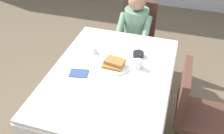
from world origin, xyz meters
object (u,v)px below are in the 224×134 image
Objects in this scene: diner_person at (135,28)px; chair_right_side at (191,107)px; cup_coffee at (138,64)px; dining_table_main at (110,80)px; plate_breakfast at (115,66)px; chair_diner at (137,32)px; bowl_butter at (138,54)px; fork_left_of_plate at (96,64)px; breakfast_stack at (114,63)px; knife_right_of_plate at (134,72)px; spoon_near_edge at (101,86)px; syrup_pitcher at (95,50)px.

chair_right_side is at bearing 126.80° from diner_person.
diner_person is 0.89m from cup_coffee.
plate_breakfast is at bearing 81.03° from dining_table_main.
chair_diner is at bearing 89.41° from dining_table_main.
plate_breakfast is 2.48× the size of cup_coffee.
dining_table_main is at bearing -98.97° from plate_breakfast.
dining_table_main is at bearing 89.41° from chair_diner.
bowl_butter is at bearing 102.15° from chair_diner.
chair_diner reaches higher than dining_table_main.
fork_left_of_plate is (-0.19, -1.09, 0.21)m from chair_diner.
chair_right_side reaches higher than bowl_butter.
cup_coffee is (-0.54, 0.16, 0.25)m from chair_right_side.
chair_right_side reaches higher than breakfast_stack.
diner_person is (-0.00, -0.16, 0.14)m from chair_diner.
knife_right_of_plate is (0.38, 0.00, 0.00)m from fork_left_of_plate.
cup_coffee is 0.43m from spoon_near_edge.
fork_left_of_plate is 0.90× the size of knife_right_of_plate.
diner_person is at bearing -143.20° from chair_right_side.
fork_left_of_plate is at bearing 95.52° from knife_right_of_plate.
chair_right_side is at bearing -7.84° from plate_breakfast.
breakfast_stack and syrup_pitcher have the same top height.
chair_diner is at bearing 102.12° from cup_coffee.
diner_person is 4.00× the size of plate_breakfast.
diner_person is at bearing 104.85° from bowl_butter.
knife_right_of_plate is (0.45, -0.17, -0.04)m from syrup_pitcher.
breakfast_stack is at bearing 89.74° from chair_diner.
syrup_pitcher is 0.53× the size of spoon_near_edge.
plate_breakfast is 0.22m from cup_coffee.
fork_left_of_plate is at bearing 133.85° from spoon_near_edge.
knife_right_of_plate is at bearing -21.22° from syrup_pitcher.
knife_right_of_plate is (0.19, -1.09, 0.21)m from chair_diner.
spoon_near_edge is (0.15, -0.28, 0.00)m from fork_left_of_plate.
cup_coffee is at bearing -11.89° from knife_right_of_plate.
diner_person is at bearing 89.69° from breakfast_stack.
breakfast_stack is at bearing 89.79° from knife_right_of_plate.
diner_person reaches higher than fork_left_of_plate.
syrup_pitcher is at bearing 133.30° from dining_table_main.
breakfast_stack reaches higher than bowl_butter.
dining_table_main is 0.41m from bowl_butter.
syrup_pitcher is at bearing 15.78° from fork_left_of_plate.
cup_coffee is at bearing -85.70° from fork_left_of_plate.
plate_breakfast is at bearing 90.28° from diner_person.
cup_coffee is 0.57× the size of knife_right_of_plate.
bowl_butter is (0.18, 0.24, -0.02)m from breakfast_stack.
plate_breakfast is 0.30m from spoon_near_edge.
fork_left_of_plate is 1.20× the size of spoon_near_edge.
plate_breakfast is (0.00, -1.07, 0.22)m from chair_diner.
fork_left_of_plate is (-0.17, 0.08, 0.09)m from dining_table_main.
cup_coffee is at bearing 102.12° from chair_diner.
spoon_near_edge is at bearing 88.68° from chair_diner.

